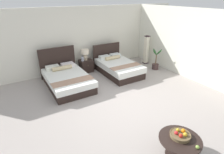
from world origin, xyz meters
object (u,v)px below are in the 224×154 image
object	(u,v)px
vase	(83,59)
potted_palm	(156,64)
bed_near_window	(67,79)
bed_near_corner	(118,67)
nightstand	(86,66)
coffee_table	(179,143)
loose_apple	(197,147)
fruit_bowl	(180,135)
table_lamp	(85,53)
floor_lamp_corner	(146,50)

from	to	relation	value
vase	potted_palm	world-z (taller)	potted_palm
bed_near_window	bed_near_corner	size ratio (longest dim) A/B	1.07
nightstand	coffee_table	distance (m)	5.17
vase	loose_apple	distance (m)	5.46
bed_near_corner	coffee_table	world-z (taller)	bed_near_corner
fruit_bowl	bed_near_window	bearing A→B (deg)	102.48
bed_near_window	loose_apple	world-z (taller)	bed_near_window
bed_near_window	coffee_table	bearing A→B (deg)	-78.12
table_lamp	loose_apple	world-z (taller)	table_lamp
table_lamp	vase	xyz separation A→B (m)	(-0.15, -0.06, -0.20)
bed_near_window	potted_palm	size ratio (longest dim) A/B	2.35
loose_apple	floor_lamp_corner	size ratio (longest dim) A/B	0.05
fruit_bowl	bed_near_corner	bearing A→B (deg)	73.50
fruit_bowl	vase	bearing A→B (deg)	89.34
vase	bed_near_window	bearing A→B (deg)	-140.26
floor_lamp_corner	potted_palm	xyz separation A→B (m)	(-0.13, -0.83, -0.41)
table_lamp	coffee_table	size ratio (longest dim) A/B	0.54
table_lamp	vase	world-z (taller)	table_lamp
nightstand	table_lamp	bearing A→B (deg)	90.00
coffee_table	loose_apple	size ratio (longest dim) A/B	11.97
vase	loose_apple	size ratio (longest dim) A/B	2.54
bed_near_corner	nightstand	distance (m)	1.37
bed_near_corner	fruit_bowl	world-z (taller)	bed_near_corner
table_lamp	coffee_table	bearing A→B (deg)	-92.77
vase	table_lamp	bearing A→B (deg)	21.23
fruit_bowl	coffee_table	bearing A→B (deg)	-134.74
nightstand	fruit_bowl	world-z (taller)	fruit_bowl
vase	potted_palm	xyz separation A→B (m)	(2.91, -1.31, -0.36)
coffee_table	potted_palm	world-z (taller)	potted_palm
nightstand	vase	xyz separation A→B (m)	(-0.15, -0.04, 0.35)
coffee_table	loose_apple	world-z (taller)	loose_apple
bed_near_window	floor_lamp_corner	xyz separation A→B (m)	(4.04, 0.35, 0.39)
fruit_bowl	loose_apple	size ratio (longest dim) A/B	5.90
vase	bed_near_corner	bearing A→B (deg)	-35.26
bed_near_corner	table_lamp	size ratio (longest dim) A/B	4.54
floor_lamp_corner	potted_palm	size ratio (longest dim) A/B	1.41
bed_near_window	fruit_bowl	size ratio (longest dim) A/B	5.30
table_lamp	coffee_table	xyz separation A→B (m)	(-0.25, -5.18, -0.49)
vase	floor_lamp_corner	distance (m)	3.08
vase	coffee_table	world-z (taller)	vase
bed_near_window	table_lamp	xyz separation A→B (m)	(1.15, 0.89, 0.54)
vase	fruit_bowl	xyz separation A→B (m)	(-0.06, -5.08, -0.12)
nightstand	coffee_table	bearing A→B (deg)	-92.78
nightstand	bed_near_window	bearing A→B (deg)	-142.95
bed_near_corner	coffee_table	size ratio (longest dim) A/B	2.45
coffee_table	potted_palm	bearing A→B (deg)	51.80
coffee_table	loose_apple	xyz separation A→B (m)	(0.06, -0.34, 0.15)
vase	loose_apple	bearing A→B (deg)	-90.36
nightstand	floor_lamp_corner	distance (m)	2.96
potted_palm	table_lamp	bearing A→B (deg)	153.56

